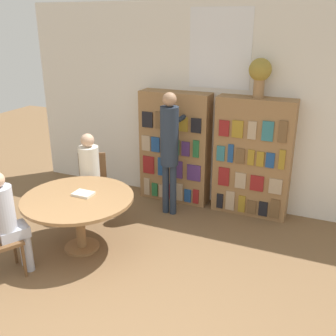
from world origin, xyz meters
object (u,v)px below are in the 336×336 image
object	(u,v)px
bookshelf_right	(253,158)
reading_table	(78,204)
bookshelf_left	(175,148)
flower_vase	(260,73)
chair_left_side	(92,181)
seated_reader_right	(7,217)
librarian_standing	(170,143)
seated_reader_left	(89,171)

from	to	relation	value
bookshelf_right	reading_table	size ratio (longest dim) A/B	1.28
bookshelf_right	reading_table	xyz separation A→B (m)	(-1.72, -1.86, -0.25)
bookshelf_left	reading_table	bearing A→B (deg)	-105.27
flower_vase	chair_left_side	world-z (taller)	flower_vase
bookshelf_left	bookshelf_right	xyz separation A→B (m)	(1.21, 0.00, 0.00)
seated_reader_right	librarian_standing	bearing A→B (deg)	92.72
bookshelf_right	chair_left_side	xyz separation A→B (m)	(-2.15, -0.93, -0.36)
seated_reader_left	seated_reader_right	xyz separation A→B (m)	(-0.06, -1.50, -0.02)
bookshelf_right	reading_table	distance (m)	2.54
bookshelf_left	seated_reader_right	xyz separation A→B (m)	(-0.92, -2.59, -0.15)
reading_table	seated_reader_right	bearing A→B (deg)	-119.28
chair_left_side	librarian_standing	bearing A→B (deg)	177.43
seated_reader_right	librarian_standing	size ratio (longest dim) A/B	0.68
chair_left_side	librarian_standing	distance (m)	1.29
bookshelf_left	bookshelf_right	distance (m)	1.21
chair_left_side	reading_table	bearing A→B (deg)	90.00
bookshelf_left	librarian_standing	bearing A→B (deg)	-75.86
reading_table	flower_vase	bearing A→B (deg)	47.13
reading_table	chair_left_side	bearing A→B (deg)	114.72
bookshelf_left	seated_reader_left	size ratio (longest dim) A/B	1.37
reading_table	seated_reader_left	xyz separation A→B (m)	(-0.35, 0.76, 0.11)
bookshelf_left	flower_vase	distance (m)	1.72
bookshelf_left	librarian_standing	world-z (taller)	librarian_standing
seated_reader_right	chair_left_side	bearing A→B (deg)	119.82
chair_left_side	seated_reader_left	size ratio (longest dim) A/B	0.72
reading_table	seated_reader_right	xyz separation A→B (m)	(-0.41, -0.73, 0.09)
chair_left_side	seated_reader_left	world-z (taller)	seated_reader_left
bookshelf_left	librarian_standing	xyz separation A→B (m)	(0.13, -0.50, 0.23)
chair_left_side	seated_reader_right	bearing A→B (deg)	65.82
bookshelf_left	seated_reader_right	bearing A→B (deg)	-109.51
bookshelf_left	seated_reader_left	distance (m)	1.40
seated_reader_right	librarian_standing	xyz separation A→B (m)	(1.04, 2.09, 0.39)
seated_reader_left	flower_vase	bearing A→B (deg)	-176.91
chair_left_side	bookshelf_left	bearing A→B (deg)	-159.74
reading_table	chair_left_side	xyz separation A→B (m)	(-0.43, 0.92, -0.11)
flower_vase	reading_table	distance (m)	2.93
chair_left_side	librarian_standing	xyz separation A→B (m)	(1.06, 0.43, 0.59)
bookshelf_left	chair_left_side	world-z (taller)	bookshelf_left
bookshelf_right	seated_reader_right	world-z (taller)	bookshelf_right
bookshelf_right	bookshelf_left	bearing A→B (deg)	-179.99
chair_left_side	seated_reader_right	xyz separation A→B (m)	(0.02, -1.66, 0.20)
flower_vase	chair_left_side	xyz separation A→B (m)	(-2.15, -0.94, -1.56)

